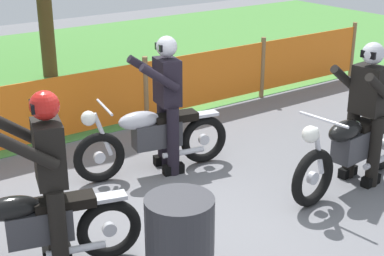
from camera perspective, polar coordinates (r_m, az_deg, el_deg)
ground at (r=5.95m, az=0.61°, el=-10.15°), size 24.00×24.00×0.02m
barrier_fence at (r=8.06m, az=-11.70°, el=2.29°), size 11.67×0.08×1.05m
motorcycle_lead at (r=6.86m, az=15.63°, el=-1.95°), size 2.11×0.62×1.00m
motorcycle_trailing at (r=5.28m, az=-15.55°, el=-9.69°), size 1.89×0.74×0.91m
motorcycle_third at (r=7.00m, az=-3.97°, el=-0.94°), size 1.98×0.69×0.95m
rider_lead at (r=6.89m, az=17.06°, el=2.15°), size 0.71×0.59×1.69m
rider_trailing at (r=5.07m, az=-13.98°, el=-4.77°), size 0.66×0.65×1.69m
rider_third at (r=6.91m, az=-2.57°, el=2.85°), size 0.63×0.62×1.69m
spare_drum at (r=4.88m, az=-1.22°, el=-11.62°), size 0.58×0.58×0.88m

